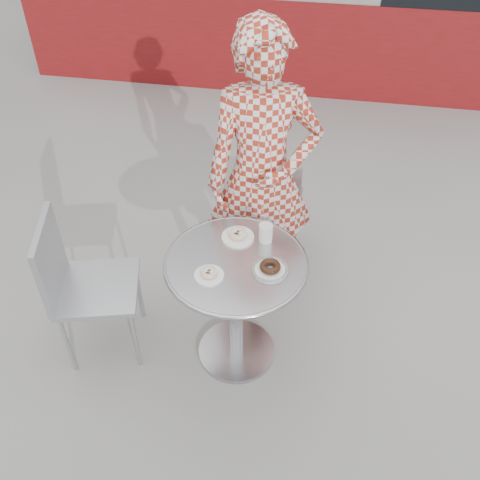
% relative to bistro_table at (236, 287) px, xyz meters
% --- Properties ---
extents(ground, '(60.00, 60.00, 0.00)m').
position_rel_bistro_table_xyz_m(ground, '(-0.03, -0.04, -0.59)').
color(ground, '#999792').
rests_on(ground, ground).
extents(bistro_table, '(0.78, 0.78, 0.79)m').
position_rel_bistro_table_xyz_m(bistro_table, '(0.00, 0.00, 0.00)').
color(bistro_table, silver).
rests_on(bistro_table, ground).
extents(chair_far, '(0.43, 0.43, 0.90)m').
position_rel_bistro_table_xyz_m(chair_far, '(0.06, 0.95, -0.32)').
color(chair_far, '#A9ACB1').
rests_on(chair_far, ground).
extents(chair_left, '(0.56, 0.56, 0.96)m').
position_rel_bistro_table_xyz_m(chair_left, '(-0.82, -0.06, -0.30)').
color(chair_left, '#A9ACB1').
rests_on(chair_left, ground).
extents(seated_person, '(0.76, 0.58, 1.85)m').
position_rel_bistro_table_xyz_m(seated_person, '(0.05, 0.60, 0.33)').
color(seated_person, '#9E2818').
rests_on(seated_person, ground).
extents(plate_far, '(0.18, 0.18, 0.05)m').
position_rel_bistro_table_xyz_m(plate_far, '(-0.03, 0.19, 0.21)').
color(plate_far, white).
rests_on(plate_far, bistro_table).
extents(plate_near, '(0.15, 0.15, 0.04)m').
position_rel_bistro_table_xyz_m(plate_near, '(-0.12, -0.13, 0.21)').
color(plate_near, white).
rests_on(plate_near, bistro_table).
extents(plate_checker, '(0.19, 0.19, 0.05)m').
position_rel_bistro_table_xyz_m(plate_checker, '(0.19, -0.03, 0.21)').
color(plate_checker, white).
rests_on(plate_checker, bistro_table).
extents(milk_cup, '(0.08, 0.08, 0.13)m').
position_rel_bistro_table_xyz_m(milk_cup, '(0.13, 0.20, 0.25)').
color(milk_cup, white).
rests_on(milk_cup, bistro_table).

